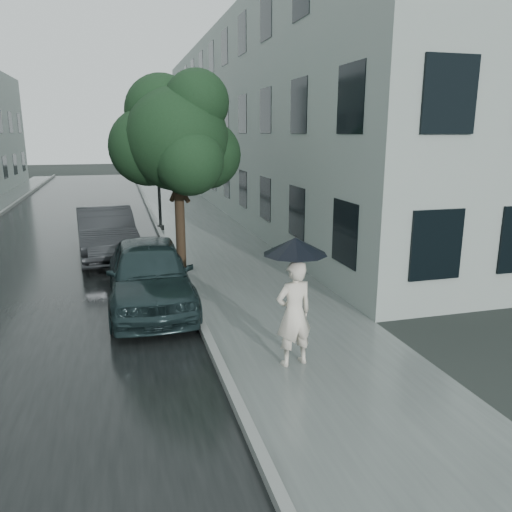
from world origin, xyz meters
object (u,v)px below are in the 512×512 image
object	(u,v)px
car_near	(150,274)
car_far	(106,232)
pedestrian	(294,313)
street_tree	(176,138)
lamp_post	(153,150)

from	to	relation	value
car_near	car_far	xyz separation A→B (m)	(-1.03, 5.19, 0.01)
pedestrian	car_near	world-z (taller)	pedestrian
street_tree	car_near	xyz separation A→B (m)	(-1.02, -2.62, -2.96)
street_tree	lamp_post	bearing A→B (deg)	91.22
car_near	car_far	bearing A→B (deg)	101.32
street_tree	car_far	size ratio (longest dim) A/B	1.15
pedestrian	lamp_post	bearing A→B (deg)	-95.17
car_near	car_far	distance (m)	5.29
car_far	pedestrian	bearing A→B (deg)	-75.23
lamp_post	car_near	xyz separation A→B (m)	(-0.88, -9.36, -2.43)
pedestrian	lamp_post	distance (m)	13.25
lamp_post	car_near	world-z (taller)	lamp_post
car_far	car_near	bearing A→B (deg)	-83.87
pedestrian	car_near	bearing A→B (deg)	-70.09
lamp_post	car_far	xyz separation A→B (m)	(-1.91, -4.17, -2.42)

